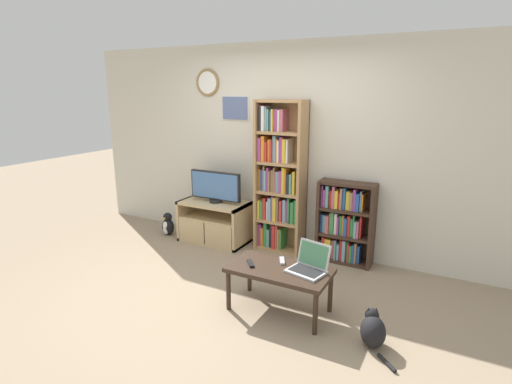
% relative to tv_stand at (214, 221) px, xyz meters
% --- Properties ---
extents(ground_plane, '(18.00, 18.00, 0.00)m').
position_rel_tv_stand_xyz_m(ground_plane, '(0.88, -1.35, -0.28)').
color(ground_plane, gray).
extents(wall_back, '(6.05, 0.09, 2.60)m').
position_rel_tv_stand_xyz_m(wall_back, '(0.87, 0.33, 1.02)').
color(wall_back, beige).
rests_on(wall_back, ground_plane).
extents(tv_stand, '(0.92, 0.52, 0.56)m').
position_rel_tv_stand_xyz_m(tv_stand, '(0.00, 0.00, 0.00)').
color(tv_stand, tan).
rests_on(tv_stand, ground_plane).
extents(television, '(0.75, 0.18, 0.42)m').
position_rel_tv_stand_xyz_m(television, '(0.03, 0.00, 0.49)').
color(television, black).
rests_on(television, tv_stand).
extents(bookshelf_tall, '(0.62, 0.29, 1.91)m').
position_rel_tv_stand_xyz_m(bookshelf_tall, '(0.89, 0.15, 0.64)').
color(bookshelf_tall, tan).
rests_on(bookshelf_tall, ground_plane).
extents(bookshelf_short, '(0.66, 0.25, 0.99)m').
position_rel_tv_stand_xyz_m(bookshelf_short, '(1.74, 0.17, 0.20)').
color(bookshelf_short, '#3D281E').
rests_on(bookshelf_short, ground_plane).
extents(coffee_table, '(0.95, 0.49, 0.43)m').
position_rel_tv_stand_xyz_m(coffee_table, '(1.53, -1.21, 0.10)').
color(coffee_table, '#332319').
rests_on(coffee_table, ground_plane).
extents(laptop, '(0.38, 0.34, 0.26)m').
position_rel_tv_stand_xyz_m(laptop, '(1.79, -1.13, 0.21)').
color(laptop, '#B7BABC').
rests_on(laptop, coffee_table).
extents(remote_near_laptop, '(0.14, 0.15, 0.02)m').
position_rel_tv_stand_xyz_m(remote_near_laptop, '(1.26, -1.26, 0.16)').
color(remote_near_laptop, black).
rests_on(remote_near_laptop, coffee_table).
extents(remote_far_from_laptop, '(0.11, 0.16, 0.02)m').
position_rel_tv_stand_xyz_m(remote_far_from_laptop, '(1.49, -1.06, 0.16)').
color(remote_far_from_laptop, '#99999E').
rests_on(remote_far_from_laptop, coffee_table).
extents(cat, '(0.38, 0.42, 0.31)m').
position_rel_tv_stand_xyz_m(cat, '(2.43, -1.33, -0.15)').
color(cat, black).
rests_on(cat, ground_plane).
extents(penguin_figurine, '(0.18, 0.16, 0.33)m').
position_rel_tv_stand_xyz_m(penguin_figurine, '(-0.72, -0.12, -0.13)').
color(penguin_figurine, black).
rests_on(penguin_figurine, ground_plane).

